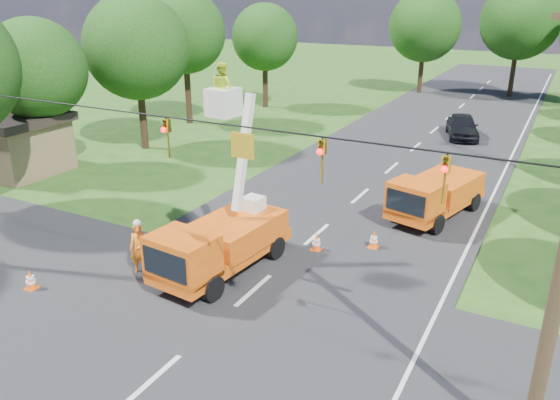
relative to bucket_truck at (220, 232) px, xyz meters
The scene contains 20 objects.
ground 14.55m from the bucket_truck, 83.40° to the left, with size 140.00×140.00×0.00m, color #244B16.
road_main 14.55m from the bucket_truck, 83.40° to the left, with size 12.00×100.00×0.06m, color black.
road_cross 4.27m from the bucket_truck, 65.37° to the right, with size 56.00×10.00×0.07m, color black.
edge_line 16.17m from the bucket_truck, 63.18° to the left, with size 0.12×90.00×0.02m, color silver.
bucket_truck is the anchor object (origin of this frame).
second_truck 9.99m from the bucket_truck, 57.71° to the left, with size 3.29×5.72×2.02m.
ground_worker 2.85m from the bucket_truck, 150.92° to the right, with size 0.68×0.45×1.86m, color orange.
distant_car 23.64m from the bucket_truck, 80.99° to the left, with size 1.85×4.59×1.56m, color black.
traffic_cone_2 3.98m from the bucket_truck, 54.45° to the left, with size 0.38×0.38×0.71m.
traffic_cone_3 6.04m from the bucket_truck, 46.85° to the left, with size 0.38×0.38×0.71m.
traffic_cone_4 6.35m from the bucket_truck, 140.88° to the right, with size 0.38×0.38×0.71m.
traffic_cone_7 12.77m from the bucket_truck, 60.92° to the left, with size 0.38×0.38×0.71m.
signal_span 6.88m from the bucket_truck, 43.07° to the right, with size 18.00×0.29×1.07m.
shed 16.91m from the bucket_truck, 165.02° to the left, with size 5.50×4.50×3.15m.
tree_left_c 16.26m from the bucket_truck, 160.10° to the left, with size 5.20×5.20×8.06m.
tree_left_d 18.12m from the bucket_truck, 139.55° to the left, with size 6.20×6.20×9.24m.
tree_left_e 24.32m from the bucket_truck, 129.49° to the left, with size 5.80×5.80×9.41m.
tree_left_f 29.76m from the bucket_truck, 116.48° to the left, with size 5.40×5.40×8.40m.
tree_far_a 39.79m from the bucket_truck, 94.84° to the left, with size 6.60×6.60×9.50m.
tree_far_b 41.97m from the bucket_truck, 83.57° to the left, with size 7.00×7.00×10.32m.
Camera 1 is at (8.09, -8.35, 9.17)m, focal length 35.00 mm.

